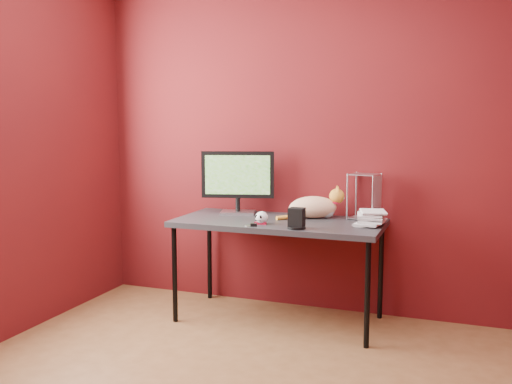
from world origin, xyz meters
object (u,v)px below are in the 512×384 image
(desk, at_px, (279,227))
(monitor, at_px, (238,179))
(speaker, at_px, (297,219))
(skull_mug, at_px, (262,218))
(book_stack, at_px, (361,143))
(cat, at_px, (314,207))

(desk, relative_size, monitor, 2.73)
(desk, relative_size, speaker, 10.63)
(skull_mug, height_order, speaker, speaker)
(book_stack, bearing_deg, desk, -175.47)
(desk, bearing_deg, cat, 40.72)
(cat, height_order, skull_mug, cat)
(skull_mug, height_order, book_stack, book_stack)
(cat, xyz_separation_m, book_stack, (0.36, -0.14, 0.48))
(skull_mug, relative_size, book_stack, 0.08)
(monitor, relative_size, cat, 1.21)
(skull_mug, bearing_deg, cat, 70.13)
(desk, relative_size, skull_mug, 15.55)
(desk, bearing_deg, book_stack, 4.53)
(desk, distance_m, monitor, 0.53)
(speaker, bearing_deg, book_stack, 40.60)
(desk, bearing_deg, skull_mug, -109.37)
(monitor, height_order, speaker, monitor)
(cat, bearing_deg, skull_mug, -148.31)
(skull_mug, bearing_deg, monitor, 149.49)
(monitor, bearing_deg, skull_mug, -63.52)
(monitor, height_order, book_stack, book_stack)
(monitor, bearing_deg, cat, -14.50)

